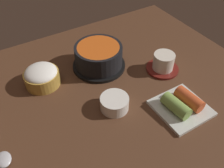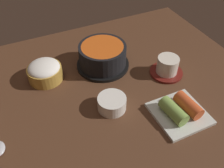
% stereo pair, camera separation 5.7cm
% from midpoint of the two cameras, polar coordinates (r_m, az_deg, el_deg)
% --- Properties ---
extents(dining_table, '(1.00, 0.76, 0.02)m').
position_cam_midpoint_polar(dining_table, '(0.77, 0.15, -1.74)').
color(dining_table, '#4C2D1C').
rests_on(dining_table, ground).
extents(stone_pot, '(0.18, 0.18, 0.08)m').
position_cam_midpoint_polar(stone_pot, '(0.82, -0.21, 6.47)').
color(stone_pot, black).
rests_on(stone_pot, dining_table).
extents(rice_bowl, '(0.11, 0.11, 0.06)m').
position_cam_midpoint_polar(rice_bowl, '(0.80, -13.46, 2.86)').
color(rice_bowl, '#B78C38').
rests_on(rice_bowl, dining_table).
extents(tea_cup_with_saucer, '(0.11, 0.11, 0.06)m').
position_cam_midpoint_polar(tea_cup_with_saucer, '(0.83, 14.68, 3.86)').
color(tea_cup_with_saucer, maroon).
rests_on(tea_cup_with_saucer, dining_table).
extents(banchan_cup_center, '(0.08, 0.08, 0.04)m').
position_cam_midpoint_polar(banchan_cup_center, '(0.70, 2.33, -4.51)').
color(banchan_cup_center, white).
rests_on(banchan_cup_center, dining_table).
extents(kimchi_plate, '(0.14, 0.14, 0.05)m').
position_cam_midpoint_polar(kimchi_plate, '(0.71, 17.83, -6.00)').
color(kimchi_plate, silver).
rests_on(kimchi_plate, dining_table).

